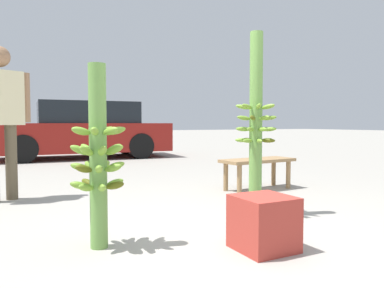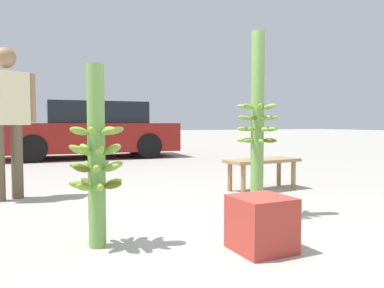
{
  "view_description": "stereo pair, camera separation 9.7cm",
  "coord_description": "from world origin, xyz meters",
  "views": [
    {
      "loc": [
        -1.4,
        -2.29,
        0.87
      ],
      "look_at": [
        0.03,
        0.46,
        0.7
      ],
      "focal_mm": 35.0,
      "sensor_mm": 36.0,
      "label": 1
    },
    {
      "loc": [
        -1.31,
        -2.34,
        0.87
      ],
      "look_at": [
        0.03,
        0.46,
        0.7
      ],
      "focal_mm": 35.0,
      "sensor_mm": 36.0,
      "label": 2
    }
  ],
  "objects": [
    {
      "name": "market_bench",
      "position": [
        1.6,
        1.62,
        0.33
      ],
      "size": [
        1.03,
        0.45,
        0.4
      ],
      "rotation": [
        0.0,
        0.0,
        0.07
      ],
      "color": "#99754C",
      "rests_on": "ground_plane"
    },
    {
      "name": "produce_crate",
      "position": [
        0.2,
        -0.28,
        0.19
      ],
      "size": [
        0.37,
        0.37,
        0.37
      ],
      "color": "#B2382D",
      "rests_on": "ground_plane"
    },
    {
      "name": "banana_stalk_center",
      "position": [
        0.73,
        0.52,
        0.86
      ],
      "size": [
        0.38,
        0.38,
        1.71
      ],
      "color": "#6B9E47",
      "rests_on": "ground_plane"
    },
    {
      "name": "ground_plane",
      "position": [
        0.0,
        0.0,
        0.0
      ],
      "size": [
        80.0,
        80.0,
        0.0
      ],
      "primitive_type": "plane",
      "color": "#9E998E"
    },
    {
      "name": "parked_car",
      "position": [
        0.49,
        7.29,
        0.67
      ],
      "size": [
        4.34,
        2.08,
        1.39
      ],
      "rotation": [
        0.0,
        0.0,
        1.5
      ],
      "color": "maroon",
      "rests_on": "ground_plane"
    },
    {
      "name": "banana_stalk_left",
      "position": [
        -0.79,
        0.28,
        0.63
      ],
      "size": [
        0.39,
        0.39,
        1.28
      ],
      "color": "#6B9E47",
      "rests_on": "ground_plane"
    },
    {
      "name": "vendor_person",
      "position": [
        -1.36,
        2.36,
        1.02
      ],
      "size": [
        0.66,
        0.36,
        1.71
      ],
      "rotation": [
        0.0,
        0.0,
        0.4
      ],
      "color": "brown",
      "rests_on": "ground_plane"
    }
  ]
}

